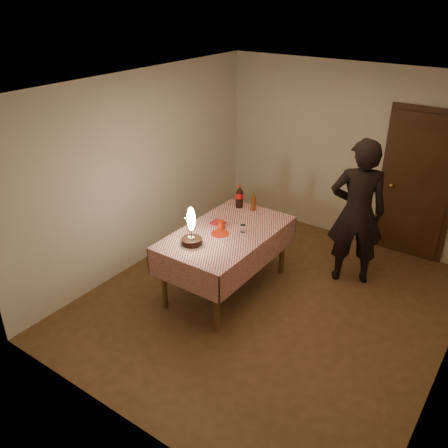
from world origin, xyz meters
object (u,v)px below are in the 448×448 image
(red_plate, at_px, (220,234))
(photographer, at_px, (357,213))
(birthday_cake, at_px, (192,234))
(amber_bottle_left, at_px, (253,202))
(dining_table, at_px, (226,239))
(red_cup, at_px, (221,225))
(clear_cup, at_px, (243,228))
(cola_bottle, at_px, (239,197))

(red_plate, height_order, photographer, photographer)
(birthday_cake, height_order, amber_bottle_left, birthday_cake)
(dining_table, bearing_deg, red_cup, 162.31)
(birthday_cake, xyz_separation_m, red_plate, (0.11, 0.40, -0.13))
(clear_cup, distance_m, cola_bottle, 0.73)
(red_cup, distance_m, amber_bottle_left, 0.68)
(dining_table, xyz_separation_m, amber_bottle_left, (-0.06, 0.71, 0.23))
(red_cup, distance_m, cola_bottle, 0.68)
(red_plate, height_order, red_cup, red_cup)
(dining_table, relative_size, birthday_cake, 3.65)
(birthday_cake, relative_size, clear_cup, 5.24)
(clear_cup, bearing_deg, birthday_cake, -117.11)
(dining_table, bearing_deg, clear_cup, 33.86)
(red_plate, distance_m, cola_bottle, 0.83)
(cola_bottle, bearing_deg, birthday_cake, -84.06)
(dining_table, xyz_separation_m, clear_cup, (0.17, 0.11, 0.15))
(dining_table, bearing_deg, cola_bottle, 111.14)
(red_cup, bearing_deg, dining_table, -17.69)
(red_plate, relative_size, photographer, 0.11)
(birthday_cake, relative_size, red_plate, 2.14)
(red_cup, relative_size, cola_bottle, 0.31)
(amber_bottle_left, bearing_deg, red_cup, -93.62)
(clear_cup, bearing_deg, photographer, 44.96)
(birthday_cake, relative_size, amber_bottle_left, 1.85)
(clear_cup, xyz_separation_m, cola_bottle, (-0.43, 0.57, 0.11))
(clear_cup, relative_size, cola_bottle, 0.28)
(dining_table, distance_m, photographer, 1.67)
(cola_bottle, bearing_deg, dining_table, -68.86)
(clear_cup, bearing_deg, red_cup, -163.48)
(dining_table, relative_size, cola_bottle, 5.42)
(dining_table, distance_m, cola_bottle, 0.78)
(cola_bottle, xyz_separation_m, photographer, (1.46, 0.46, -0.02))
(red_cup, relative_size, clear_cup, 1.11)
(clear_cup, bearing_deg, amber_bottle_left, 110.51)
(red_plate, relative_size, clear_cup, 2.44)
(red_plate, distance_m, photographer, 1.74)
(red_plate, bearing_deg, birthday_cake, -106.10)
(red_cup, xyz_separation_m, amber_bottle_left, (0.04, 0.68, 0.07))
(red_plate, height_order, cola_bottle, cola_bottle)
(amber_bottle_left, bearing_deg, clear_cup, -69.49)
(dining_table, xyz_separation_m, red_cup, (-0.10, 0.03, 0.16))
(clear_cup, bearing_deg, cola_bottle, 126.89)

